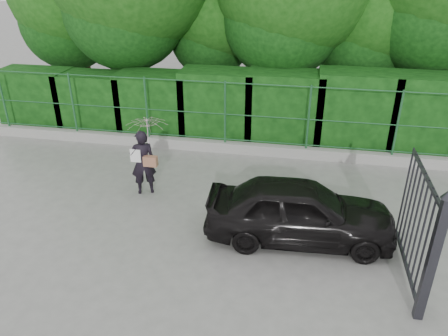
# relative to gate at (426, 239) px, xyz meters

# --- Properties ---
(ground) EXTENTS (80.00, 80.00, 0.00)m
(ground) POSITION_rel_gate_xyz_m (-4.60, 0.72, -1.19)
(ground) COLOR gray
(kerb) EXTENTS (14.00, 0.25, 0.30)m
(kerb) POSITION_rel_gate_xyz_m (-4.60, 5.22, -1.04)
(kerb) COLOR #9E9E99
(kerb) RESTS_ON ground
(fence) EXTENTS (14.13, 0.06, 1.80)m
(fence) POSITION_rel_gate_xyz_m (-4.38, 5.22, 0.01)
(fence) COLOR #1F542D
(fence) RESTS_ON kerb
(hedge) EXTENTS (14.20, 1.20, 2.27)m
(hedge) POSITION_rel_gate_xyz_m (-4.29, 6.22, -0.15)
(hedge) COLOR black
(hedge) RESTS_ON ground
(gate) EXTENTS (0.22, 2.33, 2.36)m
(gate) POSITION_rel_gate_xyz_m (0.00, 0.00, 0.00)
(gate) COLOR #25252C
(gate) RESTS_ON ground
(woman) EXTENTS (0.97, 0.97, 1.89)m
(woman) POSITION_rel_gate_xyz_m (-5.56, 2.58, 0.06)
(woman) COLOR black
(woman) RESTS_ON ground
(car) EXTENTS (3.81, 1.70, 1.27)m
(car) POSITION_rel_gate_xyz_m (-1.97, 1.35, -0.55)
(car) COLOR black
(car) RESTS_ON ground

